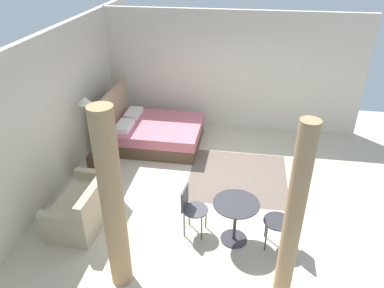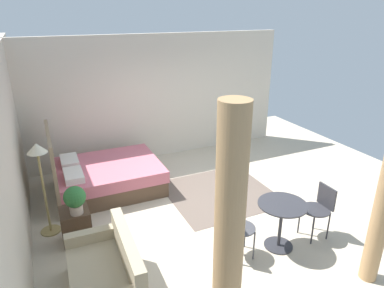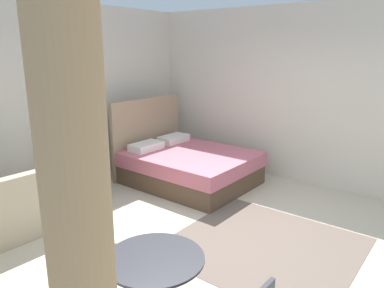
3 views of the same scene
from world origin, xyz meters
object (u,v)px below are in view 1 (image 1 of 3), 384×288
floor_lamp (87,112)px  balcony_table (235,214)px  cafe_chair_near_couch (283,219)px  vase (102,147)px  couch (84,206)px  bed (155,132)px  nightstand (102,164)px  potted_plant (98,144)px  cafe_chair_near_window (191,206)px

floor_lamp → balcony_table: 3.69m
balcony_table → cafe_chair_near_couch: bearing=-91.3°
vase → balcony_table: balcony_table is taller
couch → cafe_chair_near_couch: 3.29m
couch → vase: 1.50m
bed → nightstand: (-1.44, 0.73, -0.04)m
couch → balcony_table: couch is taller
potted_plant → bed: bearing=-24.4°
nightstand → potted_plant: potted_plant is taller
balcony_table → cafe_chair_near_window: cafe_chair_near_window is taller
bed → floor_lamp: floor_lamp is taller
bed → vase: bearing=150.8°
floor_lamp → cafe_chair_near_couch: floor_lamp is taller
cafe_chair_near_window → cafe_chair_near_couch: size_ratio=0.99×
balcony_table → nightstand: bearing=62.6°
bed → cafe_chair_near_couch: 3.99m
potted_plant → vase: (0.22, 0.04, -0.18)m
couch → floor_lamp: bearing=18.0°
nightstand → vase: 0.36m
floor_lamp → cafe_chair_near_window: bearing=-126.3°
balcony_table → couch: bearing=87.7°
nightstand → cafe_chair_near_couch: size_ratio=0.63×
bed → vase: 1.55m
cafe_chair_near_couch → nightstand: bearing=67.4°
couch → bed: bearing=-10.9°
potted_plant → vase: potted_plant is taller
couch → cafe_chair_near_couch: (-0.12, -3.28, 0.25)m
floor_lamp → potted_plant: bearing=-142.4°
nightstand → floor_lamp: size_ratio=0.35×
couch → vase: size_ratio=9.60×
vase → balcony_table: 3.17m
nightstand → floor_lamp: bearing=41.2°
couch → nightstand: (1.33, 0.20, -0.02)m
balcony_table → cafe_chair_near_window: (0.09, 0.72, 0.00)m
vase → potted_plant: bearing=-169.8°
vase → cafe_chair_near_window: bearing=-125.6°
potted_plant → nightstand: bearing=18.4°
floor_lamp → balcony_table: (-1.85, -3.12, -0.68)m
vase → floor_lamp: bearing=50.4°
balcony_table → cafe_chair_near_window: bearing=83.2°
balcony_table → cafe_chair_near_window: size_ratio=0.88×
potted_plant → floor_lamp: 0.77m
floor_lamp → cafe_chair_near_window: size_ratio=1.82×
nightstand → balcony_table: 3.11m
bed → cafe_chair_near_couch: bed is taller
potted_plant → floor_lamp: (0.52, 0.40, 0.42)m
potted_plant → vase: 0.29m
couch → vase: couch is taller
vase → balcony_table: (-1.55, -2.76, -0.09)m
cafe_chair_near_window → floor_lamp: bearing=53.7°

